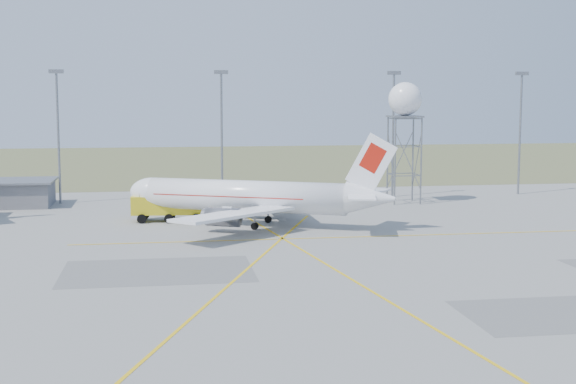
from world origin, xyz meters
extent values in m
plane|color=#9FA09A|center=(0.00, 0.00, 0.00)|extent=(400.00, 400.00, 0.00)
cube|color=#566839|center=(0.00, 140.00, 0.01)|extent=(400.00, 120.00, 0.03)
cylinder|color=gray|center=(-35.00, 66.00, 10.00)|extent=(0.36, 0.36, 20.00)
cube|color=gray|center=(-35.00, 66.00, 20.20)|extent=(2.20, 0.50, 0.60)
cylinder|color=gray|center=(-10.00, 66.00, 10.00)|extent=(0.36, 0.36, 20.00)
cube|color=gray|center=(-10.00, 66.00, 20.20)|extent=(2.20, 0.50, 0.60)
cylinder|color=gray|center=(18.00, 66.00, 10.00)|extent=(0.36, 0.36, 20.00)
cube|color=gray|center=(18.00, 66.00, 20.20)|extent=(2.20, 0.50, 0.60)
cylinder|color=gray|center=(40.00, 66.00, 10.00)|extent=(0.36, 0.36, 20.00)
cube|color=gray|center=(40.00, 66.00, 20.20)|extent=(2.20, 0.50, 0.60)
cylinder|color=white|center=(-8.82, 40.39, 3.81)|extent=(25.34, 14.65, 4.01)
ellipsoid|color=white|center=(-20.64, 45.90, 3.81)|extent=(7.51, 6.35, 4.01)
cube|color=black|center=(-21.73, 46.40, 4.41)|extent=(2.31, 2.64, 0.98)
cone|color=white|center=(5.73, 33.61, 4.11)|extent=(7.15, 6.18, 4.01)
cube|color=white|center=(5.73, 33.61, 8.33)|extent=(5.95, 2.99, 7.55)
cube|color=#B7180C|center=(5.91, 33.53, 9.03)|extent=(3.28, 1.77, 3.87)
cube|color=white|center=(6.63, 36.74, 4.61)|extent=(5.24, 6.36, 0.18)
cube|color=white|center=(3.92, 30.92, 4.61)|extent=(5.24, 6.36, 0.18)
cube|color=white|center=(-3.64, 47.94, 2.81)|extent=(5.10, 16.13, 0.36)
cube|color=white|center=(-11.27, 31.57, 2.81)|extent=(15.50, 13.85, 0.36)
cylinder|color=slate|center=(-7.27, 46.09, 1.91)|extent=(4.79, 3.87, 2.31)
cylinder|color=slate|center=(-12.18, 35.54, 1.91)|extent=(4.79, 3.87, 2.31)
cube|color=#B7180C|center=(-10.64, 41.24, 3.91)|extent=(19.90, 12.14, 0.12)
cylinder|color=black|center=(-18.82, 45.05, 0.45)|extent=(0.93, 0.93, 0.90)
cube|color=black|center=(-7.00, 39.54, 0.45)|extent=(3.45, 5.88, 0.90)
cylinder|color=gray|center=(-7.00, 39.54, 0.90)|extent=(0.32, 0.32, 1.81)
cylinder|color=gray|center=(15.51, 56.32, 6.68)|extent=(0.25, 0.25, 13.37)
cylinder|color=gray|center=(19.62, 56.32, 6.68)|extent=(0.25, 0.25, 13.37)
cylinder|color=gray|center=(19.62, 60.43, 6.68)|extent=(0.25, 0.25, 13.37)
cylinder|color=gray|center=(15.51, 60.43, 6.68)|extent=(0.25, 0.25, 13.37)
cube|color=gray|center=(17.57, 58.38, 13.37)|extent=(4.71, 4.71, 0.26)
sphere|color=white|center=(17.57, 58.38, 16.04)|extent=(5.14, 5.14, 5.14)
cube|color=gold|center=(-18.49, 45.61, 2.20)|extent=(10.17, 4.23, 2.42)
cube|color=gold|center=(-14.98, 45.27, 3.19)|extent=(2.92, 3.32, 1.54)
cube|color=black|center=(-14.21, 45.20, 3.30)|extent=(0.38, 2.86, 1.10)
cube|color=gray|center=(-19.58, 45.71, 3.63)|extent=(5.73, 3.15, 0.44)
camera|label=1|loc=(-19.46, -60.64, 16.61)|focal=50.00mm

